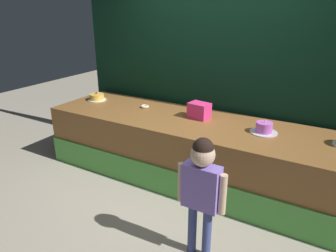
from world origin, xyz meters
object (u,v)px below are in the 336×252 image
(child_figure, at_px, (202,183))
(donut, at_px, (145,106))
(pink_box, at_px, (199,111))
(cake_center, at_px, (264,128))
(cake_left, at_px, (97,97))

(child_figure, height_order, donut, child_figure)
(pink_box, height_order, cake_center, pink_box)
(child_figure, relative_size, donut, 9.93)
(pink_box, relative_size, donut, 2.20)
(pink_box, distance_m, donut, 0.81)
(donut, bearing_deg, cake_left, -176.52)
(cake_center, bearing_deg, donut, 176.67)
(child_figure, bearing_deg, cake_left, 150.88)
(cake_center, bearing_deg, child_figure, -98.74)
(child_figure, bearing_deg, pink_box, 115.82)
(cake_center, bearing_deg, cake_left, 178.94)
(child_figure, xyz_separation_m, cake_left, (-2.24, 1.25, 0.09))
(donut, bearing_deg, child_figure, -42.18)
(child_figure, xyz_separation_m, pink_box, (-0.62, 1.29, 0.15))
(child_figure, relative_size, cake_left, 4.09)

